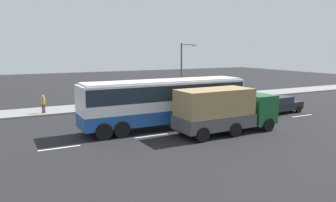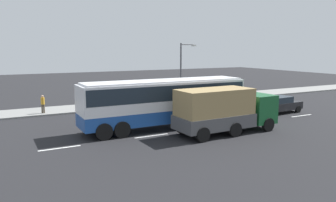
# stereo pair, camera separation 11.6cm
# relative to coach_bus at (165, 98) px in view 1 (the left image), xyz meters

# --- Properties ---
(ground_plane) EXTENTS (120.00, 120.00, 0.00)m
(ground_plane) POSITION_rel_coach_bus_xyz_m (-1.77, 0.63, -2.17)
(ground_plane) COLOR black
(sidewalk_curb) EXTENTS (80.00, 4.00, 0.15)m
(sidewalk_curb) POSITION_rel_coach_bus_xyz_m (-1.77, 10.42, -2.10)
(sidewalk_curb) COLOR gray
(sidewalk_curb) RESTS_ON ground_plane
(lane_centreline) EXTENTS (40.30, 0.16, 0.01)m
(lane_centreline) POSITION_rel_coach_bus_xyz_m (-0.67, -1.69, -2.17)
(lane_centreline) COLOR white
(lane_centreline) RESTS_ON ground_plane
(coach_bus) EXTENTS (12.43, 2.78, 3.50)m
(coach_bus) POSITION_rel_coach_bus_xyz_m (0.00, 0.00, 0.00)
(coach_bus) COLOR #1E4C9E
(coach_bus) RESTS_ON ground_plane
(cargo_truck) EXTENTS (7.42, 2.81, 3.09)m
(cargo_truck) POSITION_rel_coach_bus_xyz_m (2.84, -3.28, -0.52)
(cargo_truck) COLOR #19592D
(cargo_truck) RESTS_ON ground_plane
(car_black_sedan) EXTENTS (4.74, 2.16, 1.52)m
(car_black_sedan) POSITION_rel_coach_bus_xyz_m (11.48, 0.12, -1.37)
(car_black_sedan) COLOR black
(car_black_sedan) RESTS_ON ground_plane
(pedestrian_near_curb) EXTENTS (0.32, 0.32, 1.59)m
(pedestrian_near_curb) POSITION_rel_coach_bus_xyz_m (-7.30, 9.18, -1.12)
(pedestrian_near_curb) COLOR brown
(pedestrian_near_curb) RESTS_ON sidewalk_curb
(pedestrian_at_crossing) EXTENTS (0.32, 0.32, 1.56)m
(pedestrian_at_crossing) POSITION_rel_coach_bus_xyz_m (7.91, 9.83, -1.13)
(pedestrian_at_crossing) COLOR #38334C
(pedestrian_at_crossing) RESTS_ON sidewalk_curb
(street_lamp) EXTENTS (1.89, 0.24, 6.17)m
(street_lamp) POSITION_rel_coach_bus_xyz_m (6.70, 8.96, 1.58)
(street_lamp) COLOR #47474C
(street_lamp) RESTS_ON sidewalk_curb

